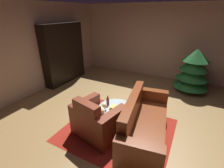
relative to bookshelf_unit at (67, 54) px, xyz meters
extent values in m
plane|color=#9B7645|center=(2.96, -1.31, -1.00)|extent=(7.70, 7.70, 0.00)
cube|color=tan|center=(2.96, 1.93, 0.36)|extent=(6.48, 0.06, 2.72)
cube|color=tan|center=(-0.25, -1.31, 0.36)|extent=(0.06, 6.54, 2.72)
cube|color=#A02417|center=(2.95, -1.78, -1.00)|extent=(2.29, 1.99, 0.01)
cube|color=black|center=(0.15, -0.11, 0.03)|extent=(0.03, 1.74, 2.07)
cube|color=black|center=(-0.02, 0.75, 0.03)|extent=(0.36, 0.03, 2.07)
cube|color=black|center=(-0.02, -0.97, 0.03)|extent=(0.36, 0.03, 2.07)
cube|color=black|center=(-0.02, -0.11, -0.99)|extent=(0.33, 1.69, 0.03)
cube|color=black|center=(-0.02, -0.11, -0.65)|extent=(0.33, 1.69, 0.03)
cube|color=black|center=(-0.02, -0.11, -0.31)|extent=(0.33, 1.69, 0.02)
cube|color=black|center=(-0.02, -0.11, 0.03)|extent=(0.33, 1.69, 0.02)
cube|color=black|center=(-0.02, -0.11, 0.37)|extent=(0.33, 1.69, 0.02)
cube|color=black|center=(-0.02, -0.11, 0.71)|extent=(0.33, 1.69, 0.02)
cube|color=black|center=(-0.02, -0.11, 1.05)|extent=(0.33, 1.69, 0.03)
cube|color=black|center=(-0.16, -0.11, -0.03)|extent=(0.05, 0.87, 0.54)
cube|color=black|center=(-0.13, -0.11, -0.03)|extent=(0.03, 0.90, 0.57)
cube|color=#423F2A|center=(-0.06, 0.67, -0.89)|extent=(0.26, 0.04, 0.19)
cube|color=#417642|center=(-0.06, 0.62, -0.88)|extent=(0.26, 0.03, 0.19)
cube|color=#37813D|center=(-0.09, 0.59, -0.84)|extent=(0.21, 0.04, 0.28)
cube|color=#247F3A|center=(-0.10, 0.54, -0.87)|extent=(0.19, 0.04, 0.23)
cube|color=orange|center=(-0.10, 0.50, -0.84)|extent=(0.17, 0.04, 0.28)
cube|color=#264F81|center=(-0.07, 0.46, -0.87)|extent=(0.24, 0.03, 0.23)
cube|color=brown|center=(-0.08, 0.42, -0.84)|extent=(0.23, 0.05, 0.27)
cube|color=red|center=(-0.10, 0.36, -0.84)|extent=(0.19, 0.05, 0.27)
cube|color=red|center=(-0.09, 0.67, -0.53)|extent=(0.21, 0.04, 0.21)
cube|color=#A5B486|center=(-0.07, 0.63, -0.53)|extent=(0.25, 0.03, 0.21)
cube|color=red|center=(-0.09, 0.58, -0.51)|extent=(0.21, 0.04, 0.25)
cube|color=red|center=(-0.09, 0.53, -0.52)|extent=(0.19, 0.05, 0.24)
cube|color=red|center=(-0.11, 0.48, -0.51)|extent=(0.17, 0.05, 0.26)
cube|color=#1D3F9A|center=(-0.08, 0.44, -0.54)|extent=(0.21, 0.03, 0.20)
cube|color=orange|center=(-0.11, 0.40, -0.52)|extent=(0.16, 0.04, 0.23)
cube|color=#C43731|center=(-0.06, 0.36, -0.54)|extent=(0.26, 0.03, 0.20)
cube|color=#297348|center=(-0.08, 0.32, -0.54)|extent=(0.21, 0.03, 0.19)
cube|color=gold|center=(-0.07, 0.70, 0.49)|extent=(0.24, 0.03, 0.22)
cube|color=gold|center=(-0.06, 0.67, 0.49)|extent=(0.25, 0.03, 0.23)
cube|color=#B43C1A|center=(-0.09, 0.64, 0.49)|extent=(0.19, 0.03, 0.22)
cube|color=#166586|center=(-0.08, 0.60, 0.49)|extent=(0.21, 0.03, 0.22)
cube|color=#2A4B9B|center=(-0.11, 0.55, 0.49)|extent=(0.17, 0.04, 0.21)
cube|color=orange|center=(-0.09, 0.51, 0.50)|extent=(0.20, 0.03, 0.23)
cube|color=#562929|center=(-0.11, 0.48, 0.48)|extent=(0.17, 0.03, 0.20)
cube|color=#B89AA1|center=(-0.08, 0.70, 0.84)|extent=(0.22, 0.05, 0.24)
cube|color=gold|center=(-0.10, 0.64, 0.82)|extent=(0.18, 0.05, 0.20)
cube|color=#12468D|center=(-0.08, 0.59, 0.86)|extent=(0.23, 0.03, 0.28)
cube|color=red|center=(-0.08, 0.55, 0.86)|extent=(0.22, 0.03, 0.27)
cube|color=#117889|center=(-0.09, 0.51, 0.82)|extent=(0.21, 0.05, 0.19)
cube|color=purple|center=(-0.10, 0.46, 0.85)|extent=(0.19, 0.04, 0.27)
cube|color=gold|center=(-0.10, 0.42, 0.82)|extent=(0.19, 0.04, 0.19)
cube|color=gold|center=(-0.10, 0.37, 0.82)|extent=(0.19, 0.03, 0.19)
cube|color=maroon|center=(2.61, -2.04, -0.79)|extent=(0.76, 0.88, 0.43)
cube|color=maroon|center=(2.55, -2.33, -0.34)|extent=(0.63, 0.29, 0.46)
cube|color=maroon|center=(3.00, -2.12, -0.66)|extent=(0.33, 0.79, 0.69)
cube|color=maroon|center=(2.23, -1.96, -0.66)|extent=(0.33, 0.79, 0.69)
ellipsoid|color=beige|center=(2.59, -1.96, -0.48)|extent=(0.31, 0.24, 0.18)
sphere|color=beige|center=(2.64, -1.84, -0.43)|extent=(0.13, 0.13, 0.13)
cube|color=brown|center=(3.56, -1.74, -0.80)|extent=(0.99, 1.73, 0.41)
cube|color=brown|center=(3.27, -1.79, -0.33)|extent=(0.41, 1.64, 0.51)
cube|color=brown|center=(3.69, -2.64, -0.66)|extent=(0.77, 0.30, 0.70)
cube|color=brown|center=(3.42, -0.85, -0.66)|extent=(0.77, 0.30, 0.70)
cylinder|color=black|center=(3.05, -1.65, -0.77)|extent=(0.04, 0.04, 0.46)
cylinder|color=black|center=(2.74, -1.45, -0.77)|extent=(0.04, 0.04, 0.46)
cylinder|color=black|center=(2.71, -1.83, -0.77)|extent=(0.04, 0.04, 0.46)
cylinder|color=silver|center=(2.83, -1.65, -0.53)|extent=(0.78, 0.78, 0.02)
cube|color=#E2C251|center=(2.83, -1.71, -0.52)|extent=(0.22, 0.18, 0.02)
cube|color=#3F7349|center=(2.84, -1.71, -0.50)|extent=(0.21, 0.13, 0.02)
cube|color=gold|center=(2.83, -1.71, -0.48)|extent=(0.19, 0.16, 0.02)
cylinder|color=#582D20|center=(2.62, -1.63, -0.44)|extent=(0.07, 0.07, 0.17)
cylinder|color=#582D20|center=(2.62, -1.63, -0.33)|extent=(0.03, 0.03, 0.06)
cylinder|color=brown|center=(4.21, 1.07, -0.92)|extent=(0.08, 0.08, 0.17)
cone|color=#256A30|center=(4.21, 1.07, -0.65)|extent=(1.09, 1.09, 0.38)
cone|color=#256A30|center=(4.21, 1.07, -0.36)|extent=(0.99, 0.99, 0.38)
cone|color=#256A30|center=(4.21, 1.07, -0.08)|extent=(0.88, 0.88, 0.38)
cone|color=#256A30|center=(4.21, 1.07, 0.20)|extent=(0.78, 0.78, 0.38)
sphere|color=red|center=(4.59, 1.22, -0.43)|extent=(0.07, 0.07, 0.07)
sphere|color=red|center=(4.38, 1.49, -0.72)|extent=(0.05, 0.05, 0.05)
sphere|color=blue|center=(3.91, 0.74, -0.69)|extent=(0.05, 0.05, 0.05)
sphere|color=yellow|center=(4.02, 1.37, -0.16)|extent=(0.08, 0.08, 0.08)
sphere|color=red|center=(4.60, 0.98, -0.32)|extent=(0.06, 0.06, 0.06)
sphere|color=blue|center=(4.59, 1.21, -0.38)|extent=(0.08, 0.08, 0.08)
camera|label=1|loc=(4.16, -4.37, 1.42)|focal=25.77mm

